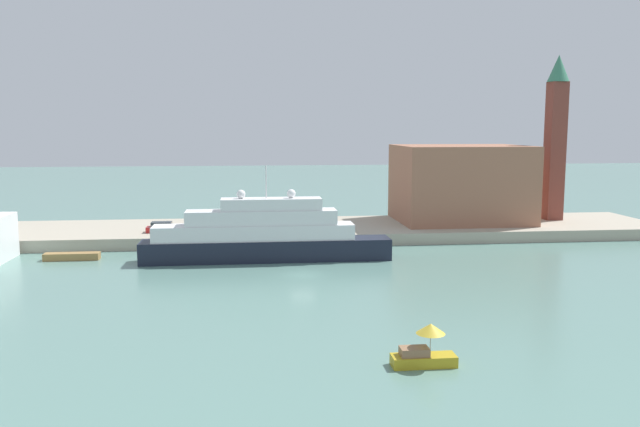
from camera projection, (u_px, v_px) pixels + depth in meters
name	position (u px, v px, depth m)	size (l,w,h in m)	color
ground	(303.00, 275.00, 69.43)	(400.00, 400.00, 0.00)	slate
quay_dock	(288.00, 231.00, 93.95)	(110.00, 18.02, 1.60)	#ADA38E
large_yacht	(263.00, 236.00, 76.72)	(29.74, 3.99, 11.40)	black
small_motorboat	(424.00, 350.00, 42.96)	(4.34, 1.96, 2.92)	#B7991E
work_barge	(72.00, 256.00, 77.35)	(6.46, 1.53, 0.87)	olive
harbor_building	(460.00, 183.00, 97.78)	(19.09, 15.02, 11.53)	#9E664C
bell_tower	(556.00, 132.00, 98.31)	(3.30, 3.30, 25.09)	brown
parked_car	(163.00, 228.00, 87.93)	(4.53, 1.86, 1.43)	#B21E1E
person_figure	(191.00, 224.00, 90.03)	(0.36, 0.36, 1.83)	#4C4C4C
mooring_bollard	(300.00, 231.00, 86.50)	(0.44, 0.44, 0.84)	black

